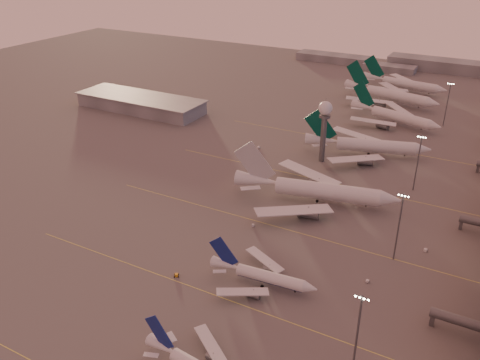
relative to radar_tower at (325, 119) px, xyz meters
The scene contains 22 objects.
ground 121.92m from the radar_tower, 92.39° to the right, with size 700.00×700.00×0.00m, color #4F4D4D.
taxiway_markings 71.83m from the radar_tower, 68.66° to the right, with size 180.00×185.25×0.02m.
hangar 127.68m from the radar_tower, behind, with size 82.00×27.00×8.50m.
radar_tower is the anchor object (origin of this frame).
mast_a 131.38m from the radar_tower, 66.17° to the right, with size 3.60×0.56×25.00m.
mast_b 82.32m from the radar_tower, 52.43° to the right, with size 3.60×0.56×25.00m.
mast_c 46.66m from the radar_tower, 12.53° to the right, with size 3.60×0.56×25.00m.
mast_d 91.11m from the radar_tower, 61.74° to the left, with size 3.60×0.56×25.00m.
distant_horizon 205.86m from the radar_tower, 90.67° to the left, with size 165.00×37.50×9.00m.
narrowbody_mid 101.68m from the radar_tower, 79.92° to the right, with size 35.67×28.38×13.93m.
widebody_white 45.50m from the radar_tower, 72.77° to the right, with size 66.68×52.89×23.75m.
greentail_a 29.41m from the radar_tower, 45.19° to the left, with size 59.39×47.28×22.18m.
greentail_b 73.06m from the radar_tower, 75.41° to the left, with size 55.14×43.88×20.63m.
greentail_c 108.25m from the radar_tower, 86.74° to the left, with size 64.31×51.35×23.74m.
greentail_d 139.90m from the radar_tower, 86.98° to the left, with size 59.47×47.70×21.69m.
gsv_tug_mid 110.27m from the radar_tower, 94.43° to the right, with size 3.55×4.03×0.99m.
gsv_truck_b 96.05m from the radar_tower, 60.48° to the right, with size 4.92×2.23×1.92m.
gsv_truck_c 71.77m from the radar_tower, 90.59° to the right, with size 5.20×4.01×2.01m.
gsv_catering_b 82.82m from the radar_tower, 43.26° to the right, with size 5.49×3.52×4.16m.
gsv_tug_far 28.57m from the radar_tower, 71.68° to the right, with size 3.20×4.03×1.00m.
gsv_truck_d 38.73m from the radar_tower, behind, with size 3.79×5.92×2.25m.
gsv_tug_hangar 55.75m from the radar_tower, 41.97° to the left, with size 4.03×2.94×1.04m.
Camera 1 is at (77.75, -93.69, 99.07)m, focal length 38.00 mm.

